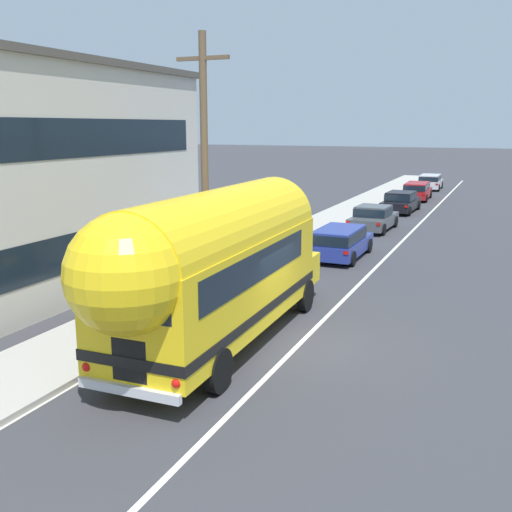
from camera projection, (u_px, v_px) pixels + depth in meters
The scene contains 10 objects.
ground_plane at pixel (300, 344), 15.79m from camera, with size 300.00×300.00×0.00m, color #38383D.
lane_markings at pixel (350, 252), 27.23m from camera, with size 3.93×80.00×0.01m.
sidewalk_slab at pixel (264, 253), 26.75m from camera, with size 2.77×90.00×0.15m, color #ADA89E.
utility_pole at pixel (205, 166), 18.86m from camera, with size 1.80×0.24×8.50m.
painted_bus at pixel (213, 264), 14.84m from camera, with size 2.74×10.79×4.12m.
car_lead at pixel (340, 241), 25.76m from camera, with size 1.99×4.39×1.37m.
car_second at pixel (373, 217), 32.78m from camera, with size 2.13×4.36×1.37m.
car_third at pixel (401, 201), 39.65m from camera, with size 2.09×4.76×1.37m.
car_fourth at pixel (417, 190), 46.08m from camera, with size 1.99×4.61×1.37m.
car_fifth at pixel (430, 181), 53.49m from camera, with size 2.00×4.40×1.37m.
Camera 1 is at (4.84, -14.16, 5.68)m, focal length 41.64 mm.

